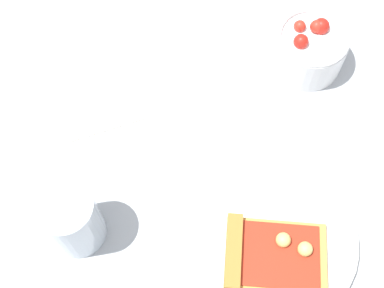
% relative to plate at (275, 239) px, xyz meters
% --- Properties ---
extents(ground_plane, '(2.40, 2.40, 0.00)m').
position_rel_plate_xyz_m(ground_plane, '(0.01, 0.05, -0.01)').
color(ground_plane, '#B2B7BC').
rests_on(ground_plane, ground).
extents(plate, '(0.22, 0.22, 0.01)m').
position_rel_plate_xyz_m(plate, '(0.00, 0.00, 0.00)').
color(plate, silver).
rests_on(plate, ground_plane).
extents(pizza_slice_main, '(0.14, 0.10, 0.03)m').
position_rel_plate_xyz_m(pizza_slice_main, '(-0.01, -0.02, 0.01)').
color(pizza_slice_main, gold).
rests_on(pizza_slice_main, plate).
extents(salad_bowl, '(0.11, 0.11, 0.08)m').
position_rel_plate_xyz_m(salad_bowl, '(0.06, 0.29, 0.03)').
color(salad_bowl, white).
rests_on(salad_bowl, ground_plane).
extents(soda_glass, '(0.07, 0.07, 0.11)m').
position_rel_plate_xyz_m(soda_glass, '(-0.26, 0.00, 0.04)').
color(soda_glass, silver).
rests_on(soda_glass, ground_plane).
extents(paper_napkin, '(0.16, 0.15, 0.00)m').
position_rel_plate_xyz_m(paper_napkin, '(-0.26, 0.21, -0.01)').
color(paper_napkin, silver).
rests_on(paper_napkin, ground_plane).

